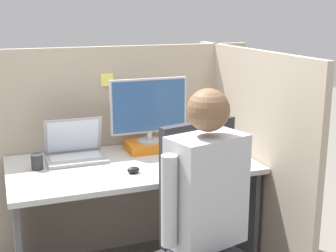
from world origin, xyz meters
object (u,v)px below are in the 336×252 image
monitor (149,108)px  person (208,212)px  stapler (219,145)px  pen_cup (37,162)px  laptop (75,152)px  carrot_toy (179,169)px  paper_box (150,146)px  office_chair (201,237)px

monitor → person: 1.03m
stapler → pen_cup: (-1.13, -0.02, 0.02)m
laptop → carrot_toy: 0.66m
monitor → stapler: bearing=-15.5°
paper_box → carrot_toy: paper_box is taller
carrot_toy → person: (-0.07, -0.52, -0.02)m
office_chair → monitor: bearing=89.4°
stapler → paper_box: bearing=164.8°
person → pen_cup: size_ratio=14.93×
paper_box → office_chair: (-0.01, -0.83, -0.23)m
person → stapler: bearing=61.1°
monitor → stapler: 0.51m
paper_box → office_chair: bearing=-90.6°
stapler → office_chair: (-0.44, -0.71, -0.23)m
stapler → pen_cup: bearing=-179.0°
monitor → office_chair: monitor is taller
stapler → office_chair: bearing=-121.6°
monitor → carrot_toy: (0.02, -0.47, -0.24)m
monitor → laptop: 0.52m
paper_box → monitor: size_ratio=0.59×
monitor → stapler: monitor is taller
office_chair → person: 0.26m
stapler → person: bearing=-118.9°
carrot_toy → pen_cup: (-0.72, 0.33, 0.02)m
person → pen_cup: bearing=127.3°
monitor → office_chair: size_ratio=0.46×
paper_box → laptop: size_ratio=0.84×
person → pen_cup: 1.07m
paper_box → person: 0.99m
office_chair → person: person is taller
office_chair → pen_cup: size_ratio=12.51×
paper_box → stapler: size_ratio=2.19×
stapler → office_chair: office_chair is taller
paper_box → stapler: bearing=-15.2°
paper_box → stapler: 0.45m
monitor → carrot_toy: 0.53m
paper_box → laptop: 0.48m
paper_box → monitor: bearing=90.0°
office_chair → person: (-0.04, -0.16, 0.20)m
stapler → carrot_toy: bearing=-139.5°
stapler → office_chair: 0.87m
office_chair → person: bearing=-105.2°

